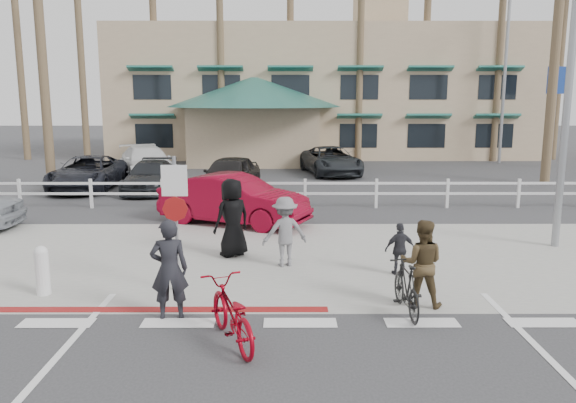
{
  "coord_description": "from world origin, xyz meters",
  "views": [
    {
      "loc": [
        -0.22,
        -8.1,
        3.64
      ],
      "look_at": [
        -0.19,
        3.57,
        1.5
      ],
      "focal_mm": 35.0,
      "sensor_mm": 36.0,
      "label": 1
    }
  ],
  "objects_px": {
    "sign_post": "(176,217)",
    "bike_black": "(406,288)",
    "car_white_sedan": "(234,200)",
    "bike_red": "(231,313)"
  },
  "relations": [
    {
      "from": "sign_post",
      "to": "bike_black",
      "type": "height_order",
      "value": "sign_post"
    },
    {
      "from": "sign_post",
      "to": "car_white_sedan",
      "type": "relative_size",
      "value": 0.65
    },
    {
      "from": "sign_post",
      "to": "bike_red",
      "type": "height_order",
      "value": "sign_post"
    },
    {
      "from": "bike_red",
      "to": "car_white_sedan",
      "type": "height_order",
      "value": "car_white_sedan"
    },
    {
      "from": "sign_post",
      "to": "bike_black",
      "type": "xyz_separation_m",
      "value": [
        4.13,
        -1.15,
        -0.99
      ]
    },
    {
      "from": "bike_black",
      "to": "car_white_sedan",
      "type": "bearing_deg",
      "value": -66.2
    },
    {
      "from": "sign_post",
      "to": "bike_red",
      "type": "relative_size",
      "value": 1.58
    },
    {
      "from": "sign_post",
      "to": "bike_black",
      "type": "distance_m",
      "value": 4.4
    },
    {
      "from": "car_white_sedan",
      "to": "bike_red",
      "type": "bearing_deg",
      "value": -150.85
    },
    {
      "from": "bike_red",
      "to": "sign_post",
      "type": "bearing_deg",
      "value": -85.8
    }
  ]
}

